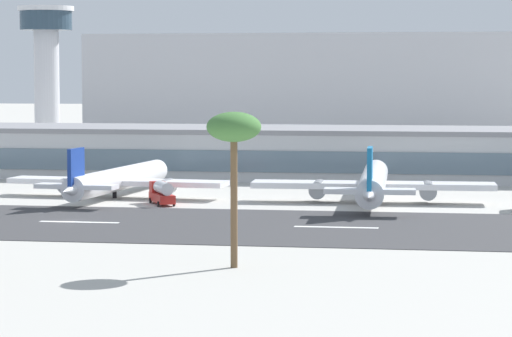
{
  "coord_description": "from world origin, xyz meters",
  "views": [
    {
      "loc": [
        54.99,
        -168.8,
        21.57
      ],
      "look_at": [
        22.05,
        36.79,
        5.29
      ],
      "focal_mm": 84.03,
      "sensor_mm": 36.0,
      "label": 1
    }
  ],
  "objects_px": {
    "terminal_building": "(279,152)",
    "service_fuel_truck_0": "(162,193)",
    "airliner_navy_tail_gate_1": "(115,180)",
    "airliner_blue_tail_gate_2": "(373,184)",
    "distant_hotel_block": "(332,92)",
    "control_tower": "(47,61)",
    "palm_tree_2": "(234,132)"
  },
  "relations": [
    {
      "from": "terminal_building",
      "to": "service_fuel_truck_0",
      "type": "xyz_separation_m",
      "value": [
        -11.57,
        -57.34,
        -3.25
      ]
    },
    {
      "from": "airliner_navy_tail_gate_1",
      "to": "airliner_blue_tail_gate_2",
      "type": "height_order",
      "value": "airliner_blue_tail_gate_2"
    },
    {
      "from": "airliner_navy_tail_gate_1",
      "to": "distant_hotel_block",
      "type": "bearing_deg",
      "value": -4.06
    },
    {
      "from": "distant_hotel_block",
      "to": "airliner_blue_tail_gate_2",
      "type": "bearing_deg",
      "value": -81.86
    },
    {
      "from": "control_tower",
      "to": "airliner_navy_tail_gate_1",
      "type": "xyz_separation_m",
      "value": [
        42.13,
        -86.73,
        -21.89
      ]
    },
    {
      "from": "service_fuel_truck_0",
      "to": "palm_tree_2",
      "type": "bearing_deg",
      "value": 173.45
    },
    {
      "from": "terminal_building",
      "to": "control_tower",
      "type": "relative_size",
      "value": 5.68
    },
    {
      "from": "palm_tree_2",
      "to": "terminal_building",
      "type": "bearing_deg",
      "value": 95.65
    },
    {
      "from": "airliner_navy_tail_gate_1",
      "to": "service_fuel_truck_0",
      "type": "relative_size",
      "value": 5.36
    },
    {
      "from": "distant_hotel_block",
      "to": "airliner_navy_tail_gate_1",
      "type": "height_order",
      "value": "distant_hotel_block"
    },
    {
      "from": "distant_hotel_block",
      "to": "palm_tree_2",
      "type": "relative_size",
      "value": 8.13
    },
    {
      "from": "terminal_building",
      "to": "control_tower",
      "type": "xyz_separation_m",
      "value": [
        -64.38,
        38.64,
        19.73
      ]
    },
    {
      "from": "palm_tree_2",
      "to": "distant_hotel_block",
      "type": "bearing_deg",
      "value": 92.59
    },
    {
      "from": "distant_hotel_block",
      "to": "service_fuel_truck_0",
      "type": "distance_m",
      "value": 155.35
    },
    {
      "from": "terminal_building",
      "to": "airliner_navy_tail_gate_1",
      "type": "relative_size",
      "value": 4.7
    },
    {
      "from": "terminal_building",
      "to": "service_fuel_truck_0",
      "type": "distance_m",
      "value": 58.59
    },
    {
      "from": "distant_hotel_block",
      "to": "palm_tree_2",
      "type": "bearing_deg",
      "value": -87.41
    },
    {
      "from": "control_tower",
      "to": "service_fuel_truck_0",
      "type": "relative_size",
      "value": 4.43
    },
    {
      "from": "airliner_blue_tail_gate_2",
      "to": "palm_tree_2",
      "type": "distance_m",
      "value": 71.68
    },
    {
      "from": "terminal_building",
      "to": "control_tower",
      "type": "distance_m",
      "value": 77.63
    },
    {
      "from": "distant_hotel_block",
      "to": "airliner_blue_tail_gate_2",
      "type": "xyz_separation_m",
      "value": [
        20.98,
        -146.71,
        -13.32
      ]
    },
    {
      "from": "palm_tree_2",
      "to": "airliner_blue_tail_gate_2",
      "type": "bearing_deg",
      "value": 80.89
    },
    {
      "from": "airliner_navy_tail_gate_1",
      "to": "service_fuel_truck_0",
      "type": "bearing_deg",
      "value": -125.42
    },
    {
      "from": "control_tower",
      "to": "airliner_navy_tail_gate_1",
      "type": "height_order",
      "value": "control_tower"
    },
    {
      "from": "service_fuel_truck_0",
      "to": "terminal_building",
      "type": "bearing_deg",
      "value": -38.5
    },
    {
      "from": "airliner_blue_tail_gate_2",
      "to": "airliner_navy_tail_gate_1",
      "type": "bearing_deg",
      "value": 85.51
    },
    {
      "from": "terminal_building",
      "to": "service_fuel_truck_0",
      "type": "relative_size",
      "value": 25.15
    },
    {
      "from": "control_tower",
      "to": "palm_tree_2",
      "type": "height_order",
      "value": "control_tower"
    },
    {
      "from": "terminal_building",
      "to": "distant_hotel_block",
      "type": "height_order",
      "value": "distant_hotel_block"
    },
    {
      "from": "control_tower",
      "to": "airliner_blue_tail_gate_2",
      "type": "bearing_deg",
      "value": -45.4
    },
    {
      "from": "terminal_building",
      "to": "airliner_blue_tail_gate_2",
      "type": "relative_size",
      "value": 4.33
    },
    {
      "from": "terminal_building",
      "to": "distant_hotel_block",
      "type": "bearing_deg",
      "value": 88.78
    }
  ]
}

